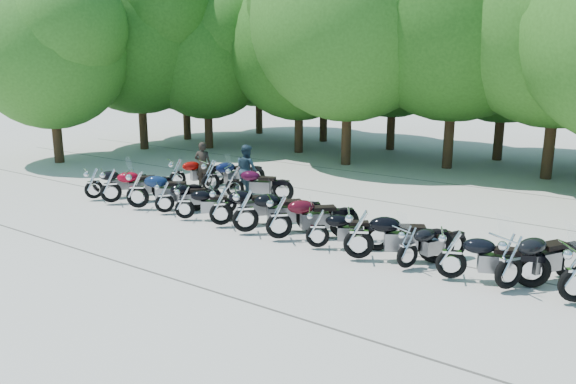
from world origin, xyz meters
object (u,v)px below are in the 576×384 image
Objects in this scene: motorcycle_8 at (318,227)px; motorcycle_11 at (452,253)px; motorcycle_1 at (111,185)px; motorcycle_12 at (510,260)px; motorcycle_3 at (164,196)px; motorcycle_10 at (408,246)px; motorcycle_5 at (221,205)px; motorcycle_9 at (359,233)px; motorcycle_6 at (245,209)px; motorcycle_0 at (94,182)px; motorcycle_2 at (137,188)px; motorcycle_7 at (279,216)px; motorcycle_16 at (235,181)px; motorcycle_4 at (184,201)px; motorcycle_15 at (210,175)px; rider_0 at (203,165)px; rider_1 at (247,169)px; motorcycle_14 at (177,173)px.

motorcycle_8 is 3.50m from motorcycle_11.
motorcycle_12 is at bearing -145.59° from motorcycle_1.
motorcycle_12 is at bearing -142.06° from motorcycle_3.
motorcycle_10 is 1.05m from motorcycle_11.
motorcycle_12 reaches higher than motorcycle_3.
motorcycle_1 reaches higher than motorcycle_5.
motorcycle_9 is at bearing 31.53° from motorcycle_10.
motorcycle_9 is (4.56, -0.21, 0.04)m from motorcycle_5.
motorcycle_8 is (2.30, 0.08, -0.13)m from motorcycle_6.
motorcycle_0 is at bearing 58.50° from motorcycle_8.
motorcycle_9 is (10.26, -0.09, 0.09)m from motorcycle_0.
motorcycle_1 is at bearing 45.68° from motorcycle_6.
motorcycle_8 is 4.68m from motorcycle_12.
motorcycle_5 is at bearing 38.41° from motorcycle_6.
motorcycle_2 is (2.23, 0.01, 0.10)m from motorcycle_0.
motorcycle_0 is 0.93× the size of motorcycle_5.
motorcycle_8 reaches higher than motorcycle_3.
motorcycle_7 reaches higher than motorcycle_16.
motorcycle_1 is at bearing 58.64° from motorcycle_2.
motorcycle_4 is at bearing 167.72° from motorcycle_16.
motorcycle_15 is (-7.52, 2.98, -0.00)m from motorcycle_9.
motorcycle_4 is at bearing 101.40° from rider_0.
motorcycle_11 is at bearing -118.83° from motorcycle_9.
motorcycle_0 is 9.00m from motorcycle_8.
motorcycle_5 is 0.96× the size of motorcycle_12.
motorcycle_15 is 1.07× the size of motorcycle_16.
motorcycle_8 is 1.17× the size of rider_1.
motorcycle_5 is 1.14× the size of motorcycle_8.
motorcycle_8 is at bearing -122.20° from motorcycle_2.
motorcycle_16 is (-8.60, 2.86, 0.02)m from motorcycle_11.
motorcycle_8 is 1.20× the size of rider_0.
motorcycle_12 is 1.09× the size of motorcycle_14.
motorcycle_2 is 10.27m from motorcycle_11.
motorcycle_2 is 1.22× the size of motorcycle_4.
motorcycle_15 is (-5.07, 2.84, 0.01)m from motorcycle_7.
motorcycle_15 is (-3.97, 2.90, -0.01)m from motorcycle_6.
motorcycle_6 reaches higher than motorcycle_5.
motorcycle_2 is at bearing 31.15° from motorcycle_12.
motorcycle_2 is at bearing 128.49° from motorcycle_16.
motorcycle_3 is 3.65m from rider_1.
motorcycle_2 is at bearing 45.38° from motorcycle_3.
motorcycle_1 is 12.74m from motorcycle_12.
motorcycle_14 is 0.97× the size of motorcycle_16.
motorcycle_3 is 2.81m from motorcycle_15.
motorcycle_3 is 0.87× the size of motorcycle_5.
motorcycle_2 is at bearing 67.39° from motorcycle_11.
motorcycle_8 is 6.47m from rider_1.
motorcycle_8 is at bearing 163.71° from rider_1.
motorcycle_5 is 2.10m from motorcycle_7.
motorcycle_11 is 11.65m from motorcycle_14.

